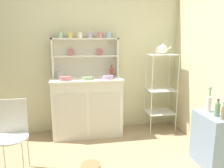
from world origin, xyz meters
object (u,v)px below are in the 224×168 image
side_shelf_blue (211,140)px  bakers_rack (161,85)px  bowl_mixing_large (65,78)px  jam_bottle (112,72)px  cup_sage_0 (61,35)px  wire_chair (12,130)px  utensil_jar (60,75)px  oil_bottle (217,109)px  porcelain_teapot (163,49)px  flower_vase (209,103)px  vinegar_bottle (224,113)px  hutch_shelf_unit (85,54)px  hutch_cabinet (87,106)px

side_shelf_blue → bakers_rack: bearing=100.0°
bakers_rack → bowl_mixing_large: (-1.52, -0.03, 0.17)m
side_shelf_blue → jam_bottle: jam_bottle is taller
bakers_rack → jam_bottle: (-0.80, 0.13, 0.22)m
bakers_rack → cup_sage_0: bearing=174.1°
wire_chair → side_shelf_blue: bearing=-19.2°
bowl_mixing_large → utensil_jar: bearing=119.4°
wire_chair → jam_bottle: (1.30, 0.96, 0.47)m
bakers_rack → oil_bottle: 1.17m
bakers_rack → bowl_mixing_large: size_ratio=7.98×
porcelain_teapot → flower_vase: porcelain_teapot is taller
side_shelf_blue → oil_bottle: (0.00, -0.05, 0.40)m
flower_vase → porcelain_teapot: bearing=101.3°
oil_bottle → vinegar_bottle: bearing=-90.0°
side_shelf_blue → cup_sage_0: cup_sage_0 is taller
jam_bottle → bakers_rack: bearing=-9.1°
jam_bottle → vinegar_bottle: 1.72m
hutch_shelf_unit → bowl_mixing_large: 0.52m
wire_chair → bowl_mixing_large: (0.57, 0.80, 0.42)m
vinegar_bottle → cup_sage_0: bearing=141.1°
vinegar_bottle → side_shelf_blue: bearing=90.0°
hutch_cabinet → porcelain_teapot: porcelain_teapot is taller
side_shelf_blue → bowl_mixing_large: (-1.72, 1.07, 0.62)m
hutch_shelf_unit → side_shelf_blue: bearing=-43.1°
flower_vase → oil_bottle: bearing=-90.1°
hutch_cabinet → oil_bottle: hutch_cabinet is taller
jam_bottle → cup_sage_0: bearing=177.3°
hutch_shelf_unit → bowl_mixing_large: (-0.32, -0.24, -0.33)m
bakers_rack → porcelain_teapot: (-0.00, 0.00, 0.58)m
hutch_cabinet → vinegar_bottle: bearing=-42.9°
side_shelf_blue → cup_sage_0: size_ratio=7.07×
hutch_shelf_unit → flower_vase: bearing=-40.4°
utensil_jar → flower_vase: utensil_jar is taller
hutch_cabinet → jam_bottle: (0.40, 0.09, 0.52)m
utensil_jar → side_shelf_blue: bearing=-34.2°
side_shelf_blue → wire_chair: (-2.29, 0.27, 0.20)m
hutch_shelf_unit → utensil_jar: 0.51m
wire_chair → flower_vase: (2.29, -0.15, 0.23)m
bowl_mixing_large → porcelain_teapot: size_ratio=0.66×
hutch_cabinet → hutch_shelf_unit: 0.82m
flower_vase → side_shelf_blue: bearing=-90.1°
hutch_cabinet → cup_sage_0: (-0.37, 0.12, 1.10)m
bakers_rack → bowl_mixing_large: 1.53m
hutch_cabinet → flower_vase: bearing=-36.3°
wire_chair → flower_vase: 2.31m
bakers_rack → vinegar_bottle: 1.27m
side_shelf_blue → porcelain_teapot: size_ratio=2.65×
jam_bottle → oil_bottle: (0.99, -1.28, -0.27)m
hutch_shelf_unit → side_shelf_blue: size_ratio=1.60×
vinegar_bottle → bowl_mixing_large: bearing=144.5°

